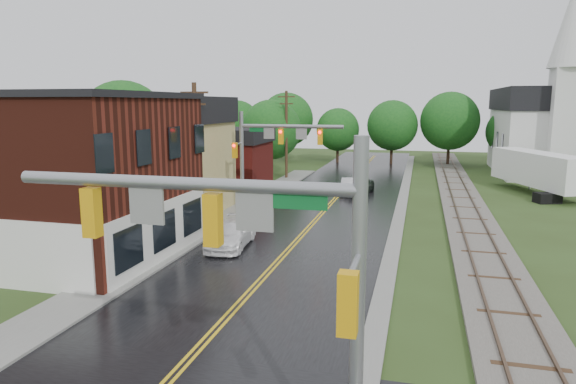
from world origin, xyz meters
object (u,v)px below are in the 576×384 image
at_px(pickup_white, 231,234).
at_px(traffic_signal_near, 250,248).
at_px(traffic_signal_far, 271,144).
at_px(tree_left_c, 207,137).
at_px(tree_left_b, 125,127).
at_px(brick_building, 38,174).
at_px(church, 550,121).
at_px(utility_pole_b, 196,153).
at_px(suv_dark, 359,186).
at_px(utility_pole_c, 286,133).
at_px(tree_left_e, 272,131).
at_px(sedan_silver, 350,186).
at_px(tree_left_a, 17,143).
at_px(semi_trailer, 538,169).

bearing_deg(pickup_white, traffic_signal_near, -72.34).
distance_m(traffic_signal_far, tree_left_c, 16.56).
distance_m(traffic_signal_far, tree_left_b, 15.21).
distance_m(brick_building, traffic_signal_far, 15.03).
bearing_deg(traffic_signal_near, church, 72.28).
bearing_deg(traffic_signal_far, utility_pole_b, -123.68).
distance_m(church, suv_dark, 25.60).
height_order(traffic_signal_far, utility_pole_c, utility_pole_c).
distance_m(brick_building, church, 50.58).
height_order(church, tree_left_e, church).
distance_m(brick_building, utility_pole_b, 9.03).
bearing_deg(tree_left_e, sedan_silver, -43.73).
bearing_deg(suv_dark, tree_left_a, -141.86).
xyz_separation_m(tree_left_b, suv_dark, (19.41, 4.85, -5.06)).
relative_size(utility_pole_c, pickup_white, 1.86).
distance_m(traffic_signal_near, pickup_white, 18.17).
relative_size(church, traffic_signal_far, 2.72).
bearing_deg(utility_pole_c, pickup_white, -82.01).
height_order(brick_building, pickup_white, brick_building).
bearing_deg(utility_pole_b, brick_building, -129.07).
bearing_deg(tree_left_c, tree_left_b, -116.56).
xyz_separation_m(tree_left_b, tree_left_e, (9.00, 14.00, -0.90)).
bearing_deg(sedan_silver, tree_left_c, 164.24).
bearing_deg(semi_trailer, brick_building, -138.63).
bearing_deg(semi_trailer, tree_left_c, -178.89).
relative_size(traffic_signal_near, pickup_white, 1.52).
bearing_deg(church, utility_pole_c, -160.03).
distance_m(church, traffic_signal_far, 35.59).
relative_size(traffic_signal_far, sedan_silver, 1.82).
bearing_deg(utility_pole_c, suv_dark, -40.93).
relative_size(tree_left_a, tree_left_e, 1.06).
bearing_deg(tree_left_b, sedan_silver, 14.35).
bearing_deg(traffic_signal_far, church, 48.73).
height_order(traffic_signal_far, utility_pole_b, utility_pole_b).
bearing_deg(utility_pole_c, utility_pole_b, -90.00).
height_order(brick_building, tree_left_a, tree_left_a).
distance_m(church, tree_left_c, 36.59).
relative_size(utility_pole_b, suv_dark, 1.91).
bearing_deg(tree_left_b, semi_trailer, 14.05).
height_order(traffic_signal_far, sedan_silver, traffic_signal_far).
bearing_deg(traffic_signal_near, utility_pole_b, 117.19).
distance_m(utility_pole_c, pickup_white, 26.21).
bearing_deg(utility_pole_b, traffic_signal_near, -62.81).
height_order(utility_pole_c, semi_trailer, utility_pole_c).
relative_size(brick_building, tree_left_b, 1.48).
relative_size(utility_pole_b, pickup_white, 1.86).
relative_size(traffic_signal_near, sedan_silver, 1.82).
height_order(brick_building, church, church).
height_order(utility_pole_c, tree_left_a, utility_pole_c).
height_order(brick_building, traffic_signal_far, brick_building).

